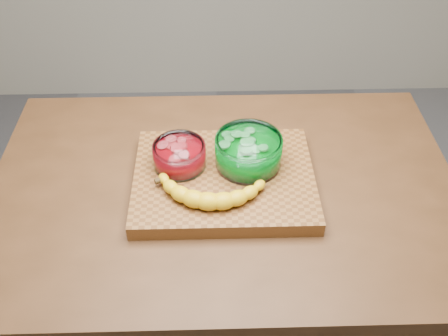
{
  "coord_description": "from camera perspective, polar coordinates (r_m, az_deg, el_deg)",
  "views": [
    {
      "loc": [
        -0.02,
        -0.9,
        1.8
      ],
      "look_at": [
        0.0,
        0.0,
        0.96
      ],
      "focal_mm": 40.0,
      "sensor_mm": 36.0,
      "label": 1
    }
  ],
  "objects": [
    {
      "name": "banana",
      "position": [
        1.18,
        -1.46,
        -2.46
      ],
      "size": [
        0.29,
        0.14,
        0.04
      ],
      "primitive_type": null,
      "color": "gold",
      "rests_on": "cutting_board"
    },
    {
      "name": "bowl_green",
      "position": [
        1.25,
        2.81,
        1.87
      ],
      "size": [
        0.17,
        0.17,
        0.08
      ],
      "color": "white",
      "rests_on": "cutting_board"
    },
    {
      "name": "counter",
      "position": [
        1.62,
        0.0,
        -13.32
      ],
      "size": [
        1.2,
        0.8,
        0.9
      ],
      "primitive_type": "cube",
      "color": "#482B15",
      "rests_on": "ground"
    },
    {
      "name": "bowl_red",
      "position": [
        1.25,
        -5.11,
        1.44
      ],
      "size": [
        0.13,
        0.13,
        0.06
      ],
      "color": "white",
      "rests_on": "cutting_board"
    },
    {
      "name": "cutting_board",
      "position": [
        1.26,
        0.0,
        -1.33
      ],
      "size": [
        0.45,
        0.35,
        0.04
      ],
      "primitive_type": "cube",
      "color": "brown",
      "rests_on": "counter"
    }
  ]
}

